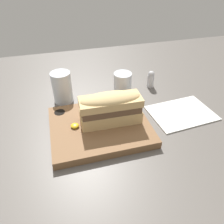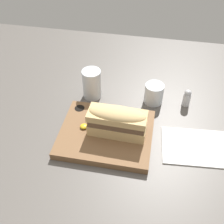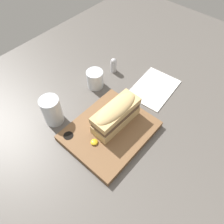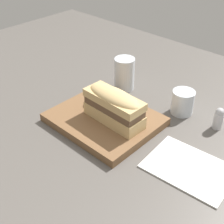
{
  "view_description": "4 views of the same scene",
  "coord_description": "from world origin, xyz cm",
  "px_view_note": "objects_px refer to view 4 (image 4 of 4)",
  "views": [
    {
      "loc": [
        -11.7,
        -53.82,
        46.27
      ],
      "look_at": [
        1.55,
        -5.34,
        8.62
      ],
      "focal_mm": 35.0,
      "sensor_mm": 36.0,
      "label": 1
    },
    {
      "loc": [
        10.97,
        -63.24,
        70.1
      ],
      "look_at": [
        -0.63,
        -1.74,
        10.54
      ],
      "focal_mm": 45.0,
      "sensor_mm": 36.0,
      "label": 2
    },
    {
      "loc": [
        -32.18,
        -31.93,
        67.69
      ],
      "look_at": [
        0.95,
        -2.81,
        9.87
      ],
      "focal_mm": 35.0,
      "sensor_mm": 36.0,
      "label": 3
    },
    {
      "loc": [
        49.7,
        -56.47,
        56.6
      ],
      "look_at": [
        2.1,
        -5.66,
        8.39
      ],
      "focal_mm": 50.0,
      "sensor_mm": 36.0,
      "label": 4
    }
  ],
  "objects_px": {
    "sandwich": "(114,105)",
    "water_glass": "(124,76)",
    "napkin": "(189,168)",
    "wine_glass": "(182,103)",
    "serving_board": "(105,119)",
    "salt_shaker": "(219,118)"
  },
  "relations": [
    {
      "from": "water_glass",
      "to": "napkin",
      "type": "xyz_separation_m",
      "value": [
        0.37,
        -0.18,
        -0.05
      ]
    },
    {
      "from": "wine_glass",
      "to": "water_glass",
      "type": "bearing_deg",
      "value": -177.48
    },
    {
      "from": "sandwich",
      "to": "wine_glass",
      "type": "relative_size",
      "value": 2.43
    },
    {
      "from": "serving_board",
      "to": "salt_shaker",
      "type": "xyz_separation_m",
      "value": [
        0.25,
        0.2,
        0.02
      ]
    },
    {
      "from": "wine_glass",
      "to": "napkin",
      "type": "distance_m",
      "value": 0.24
    },
    {
      "from": "sandwich",
      "to": "water_glass",
      "type": "height_order",
      "value": "sandwich"
    },
    {
      "from": "serving_board",
      "to": "water_glass",
      "type": "distance_m",
      "value": 0.21
    },
    {
      "from": "water_glass",
      "to": "salt_shaker",
      "type": "relative_size",
      "value": 1.66
    },
    {
      "from": "sandwich",
      "to": "salt_shaker",
      "type": "relative_size",
      "value": 2.7
    },
    {
      "from": "water_glass",
      "to": "napkin",
      "type": "distance_m",
      "value": 0.42
    },
    {
      "from": "napkin",
      "to": "water_glass",
      "type": "bearing_deg",
      "value": 153.86
    },
    {
      "from": "serving_board",
      "to": "sandwich",
      "type": "relative_size",
      "value": 1.62
    },
    {
      "from": "water_glass",
      "to": "napkin",
      "type": "bearing_deg",
      "value": -26.14
    },
    {
      "from": "salt_shaker",
      "to": "water_glass",
      "type": "bearing_deg",
      "value": -177.92
    },
    {
      "from": "salt_shaker",
      "to": "wine_glass",
      "type": "bearing_deg",
      "value": -178.76
    },
    {
      "from": "water_glass",
      "to": "wine_glass",
      "type": "xyz_separation_m",
      "value": [
        0.23,
        0.01,
        -0.02
      ]
    },
    {
      "from": "napkin",
      "to": "wine_glass",
      "type": "bearing_deg",
      "value": 127.35
    },
    {
      "from": "water_glass",
      "to": "salt_shaker",
      "type": "distance_m",
      "value": 0.34
    },
    {
      "from": "sandwich",
      "to": "water_glass",
      "type": "relative_size",
      "value": 1.63
    },
    {
      "from": "serving_board",
      "to": "sandwich",
      "type": "bearing_deg",
      "value": 2.94
    },
    {
      "from": "sandwich",
      "to": "serving_board",
      "type": "bearing_deg",
      "value": -177.06
    },
    {
      "from": "water_glass",
      "to": "napkin",
      "type": "relative_size",
      "value": 0.51
    }
  ]
}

